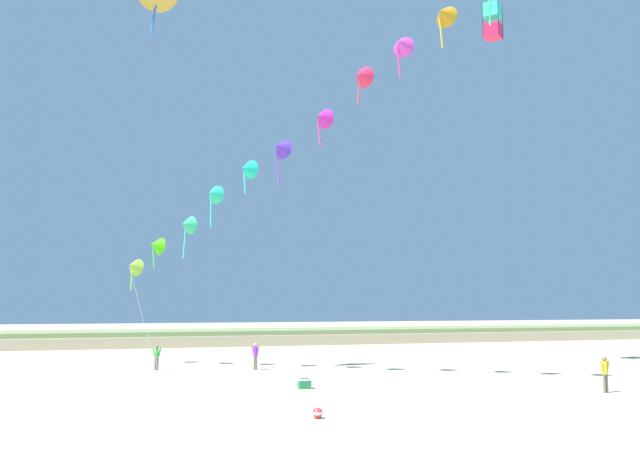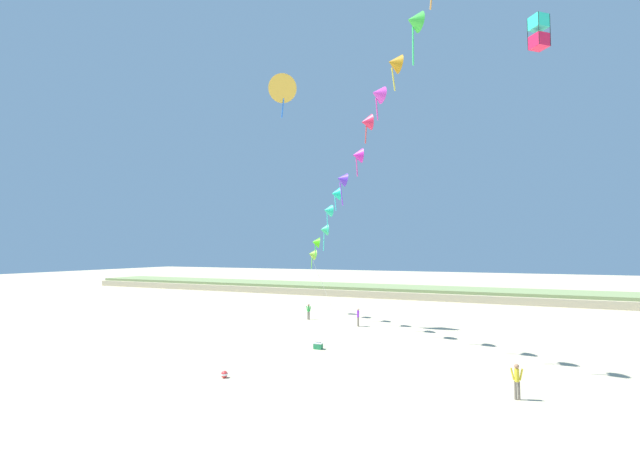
# 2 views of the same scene
# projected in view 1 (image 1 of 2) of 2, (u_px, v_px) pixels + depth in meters

# --- Properties ---
(ground_plane) EXTENTS (240.00, 240.00, 0.00)m
(ground_plane) POSITION_uv_depth(u_px,v_px,m) (410.00, 418.00, 22.91)
(ground_plane) COLOR #C1B28E
(dune_ridge) EXTENTS (120.00, 9.67, 1.38)m
(dune_ridge) POSITION_uv_depth(u_px,v_px,m) (214.00, 337.00, 65.23)
(dune_ridge) COLOR tan
(dune_ridge) RESTS_ON ground
(person_near_left) EXTENTS (0.55, 0.22, 1.58)m
(person_near_left) POSITION_uv_depth(u_px,v_px,m) (605.00, 372.00, 29.60)
(person_near_left) COLOR #726656
(person_near_left) RESTS_ON ground
(person_near_right) EXTENTS (0.39, 0.49, 1.58)m
(person_near_right) POSITION_uv_depth(u_px,v_px,m) (256.00, 354.00, 39.80)
(person_near_right) COLOR #726656
(person_near_right) RESTS_ON ground
(person_mid_center) EXTENTS (0.52, 0.20, 1.49)m
(person_mid_center) POSITION_uv_depth(u_px,v_px,m) (157.00, 355.00, 39.63)
(person_mid_center) COLOR #726656
(person_mid_center) RESTS_ON ground
(kite_banner_string) EXTENTS (20.74, 27.93, 23.66)m
(kite_banner_string) POSITION_uv_depth(u_px,v_px,m) (338.00, 98.00, 35.29)
(kite_banner_string) COLOR #8BCB38
(large_kite_mid_trail) EXTENTS (1.44, 1.44, 2.30)m
(large_kite_mid_trail) POSITION_uv_depth(u_px,v_px,m) (493.00, 21.00, 43.34)
(large_kite_mid_trail) COLOR #EC1C46
(beach_cooler) EXTENTS (0.58, 0.41, 0.46)m
(beach_cooler) POSITION_uv_depth(u_px,v_px,m) (304.00, 384.00, 31.00)
(beach_cooler) COLOR #23844C
(beach_cooler) RESTS_ON ground
(beach_ball) EXTENTS (0.36, 0.36, 0.36)m
(beach_ball) POSITION_uv_depth(u_px,v_px,m) (318.00, 413.00, 22.91)
(beach_ball) COLOR red
(beach_ball) RESTS_ON ground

